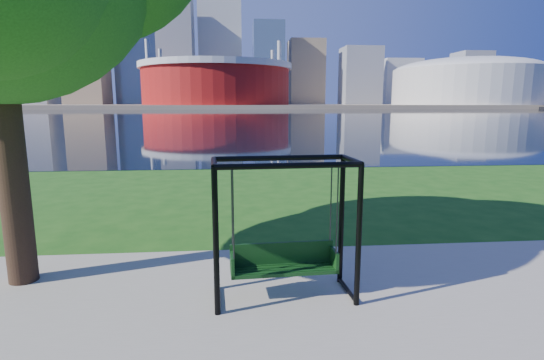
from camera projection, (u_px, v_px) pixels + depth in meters
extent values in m
plane|color=#1E5114|center=(277.00, 282.00, 6.86)|extent=(900.00, 900.00, 0.00)
cube|color=#9E937F|center=(280.00, 294.00, 6.37)|extent=(120.00, 4.00, 0.03)
cube|color=black|center=(236.00, 115.00, 106.82)|extent=(900.00, 180.00, 0.02)
cube|color=#937F60|center=(235.00, 106.00, 306.57)|extent=(900.00, 228.00, 2.00)
cylinder|color=maroon|center=(216.00, 85.00, 233.97)|extent=(80.00, 80.00, 22.00)
cylinder|color=silver|center=(216.00, 67.00, 232.28)|extent=(83.00, 83.00, 3.00)
cylinder|color=silver|center=(272.00, 78.00, 254.58)|extent=(2.00, 2.00, 32.00)
cylinder|color=silver|center=(161.00, 77.00, 248.82)|extent=(2.00, 2.00, 32.00)
cylinder|color=silver|center=(148.00, 72.00, 211.58)|extent=(2.00, 2.00, 32.00)
cylinder|color=silver|center=(279.00, 73.00, 217.34)|extent=(2.00, 2.00, 32.00)
cylinder|color=beige|center=(467.00, 87.00, 246.85)|extent=(84.00, 84.00, 20.00)
ellipsoid|color=beige|center=(468.00, 71.00, 245.24)|extent=(84.00, 84.00, 15.12)
cube|color=gray|center=(31.00, 59.00, 292.52)|extent=(28.00, 28.00, 62.00)
cube|color=#998466|center=(84.00, 38.00, 283.90)|extent=(26.00, 26.00, 88.00)
cube|color=slate|center=(138.00, 39.00, 310.40)|extent=(30.00, 24.00, 95.00)
cube|color=gray|center=(176.00, 52.00, 295.48)|extent=(24.00, 24.00, 72.00)
cube|color=silver|center=(221.00, 52.00, 326.80)|extent=(32.00, 28.00, 80.00)
cube|color=slate|center=(268.00, 64.00, 307.33)|extent=(22.00, 22.00, 58.00)
cube|color=#998466|center=(306.00, 73.00, 325.55)|extent=(26.00, 26.00, 48.00)
cube|color=gray|center=(360.00, 76.00, 319.78)|extent=(28.00, 24.00, 42.00)
cube|color=silver|center=(399.00, 82.00, 348.32)|extent=(30.00, 26.00, 36.00)
cube|color=gray|center=(470.00, 78.00, 332.75)|extent=(24.00, 24.00, 40.00)
cube|color=#998466|center=(506.00, 85.00, 351.66)|extent=(26.00, 26.00, 32.00)
cylinder|color=black|center=(216.00, 244.00, 5.57)|extent=(0.08, 0.08, 2.04)
cylinder|color=black|center=(359.00, 238.00, 5.84)|extent=(0.08, 0.08, 2.04)
cylinder|color=black|center=(215.00, 227.00, 6.35)|extent=(0.08, 0.08, 2.04)
cylinder|color=black|center=(341.00, 222.00, 6.62)|extent=(0.08, 0.08, 2.04)
cylinder|color=black|center=(290.00, 166.00, 5.52)|extent=(1.96, 0.18, 0.08)
cylinder|color=black|center=(280.00, 158.00, 6.30)|extent=(1.96, 0.18, 0.08)
cylinder|color=black|center=(214.00, 163.00, 5.78)|extent=(0.12, 0.80, 0.08)
cylinder|color=black|center=(217.00, 298.00, 6.13)|extent=(0.11, 0.80, 0.06)
cylinder|color=black|center=(352.00, 160.00, 6.05)|extent=(0.12, 0.80, 0.08)
cylinder|color=black|center=(347.00, 290.00, 6.40)|extent=(0.11, 0.80, 0.06)
cube|color=black|center=(284.00, 270.00, 6.20)|extent=(1.57, 0.48, 0.05)
cube|color=black|center=(282.00, 253.00, 6.33)|extent=(1.55, 0.13, 0.34)
cube|color=black|center=(232.00, 265.00, 6.07)|extent=(0.07, 0.40, 0.30)
cube|color=black|center=(334.00, 259.00, 6.28)|extent=(0.07, 0.40, 0.30)
cylinder|color=#313136|center=(233.00, 214.00, 5.77)|extent=(0.02, 0.02, 1.29)
cylinder|color=#313136|center=(337.00, 211.00, 5.98)|extent=(0.02, 0.02, 1.29)
cylinder|color=#313136|center=(232.00, 208.00, 6.09)|extent=(0.02, 0.02, 1.29)
cylinder|color=#313136|center=(331.00, 205.00, 6.30)|extent=(0.02, 0.02, 1.29)
cylinder|color=black|center=(9.00, 146.00, 6.45)|extent=(0.44, 0.44, 4.42)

